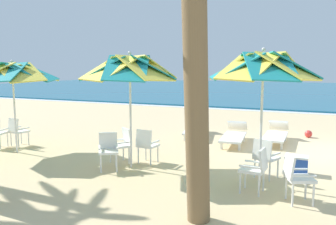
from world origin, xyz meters
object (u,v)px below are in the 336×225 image
object	(u,v)px
beach_umbrella_2	(13,73)
beach_ball	(308,134)
plastic_chair_3	(122,143)
beach_umbrella_1	(130,69)
plastic_chair_4	(108,149)
plastic_chair_5	(147,144)
sun_lounger_2	(234,135)
plastic_chair_2	(296,175)
plastic_chair_1	(256,167)
plastic_chair_6	(17,130)
sun_lounger_1	(276,134)
cooler_box	(296,165)
beach_umbrella_0	(263,68)
sun_lounger_3	(196,128)
plastic_chair_0	(265,156)

from	to	relation	value
beach_umbrella_2	beach_ball	xyz separation A→B (m)	(7.37, 5.55, -2.09)
plastic_chair_3	beach_umbrella_1	bearing A→B (deg)	-32.29
plastic_chair_3	plastic_chair_4	xyz separation A→B (m)	(0.01, -0.63, 0.00)
plastic_chair_5	sun_lounger_2	world-z (taller)	plastic_chair_5
beach_umbrella_1	plastic_chair_5	distance (m)	1.89
plastic_chair_2	plastic_chair_4	world-z (taller)	same
plastic_chair_2	plastic_chair_5	xyz separation A→B (m)	(-3.56, 1.19, 0.00)
plastic_chair_1	plastic_chair_6	size ratio (longest dim) A/B	1.00
sun_lounger_1	sun_lounger_2	world-z (taller)	same
plastic_chair_4	sun_lounger_1	size ratio (longest dim) A/B	0.40
beach_umbrella_2	cooler_box	distance (m)	7.64
sun_lounger_1	beach_umbrella_0	bearing A→B (deg)	-87.26
sun_lounger_2	sun_lounger_3	distance (m)	1.62
sun_lounger_3	cooler_box	xyz separation A→B (m)	(3.49, -3.10, -0.08)
plastic_chair_3	sun_lounger_2	xyz separation A→B (m)	(2.04, 3.28, -0.22)
sun_lounger_2	sun_lounger_3	bearing A→B (deg)	156.78
beach_umbrella_0	beach_umbrella_1	distance (m)	3.01
plastic_chair_1	plastic_chair_4	size ratio (longest dim) A/B	1.00
plastic_chair_1	beach_ball	xyz separation A→B (m)	(0.69, 6.07, -0.37)
plastic_chair_6	plastic_chair_2	bearing A→B (deg)	-9.32
sun_lounger_3	plastic_chair_5	bearing A→B (deg)	-89.33
plastic_chair_6	plastic_chair_5	bearing A→B (deg)	-1.51
plastic_chair_6	sun_lounger_1	size ratio (longest dim) A/B	0.40
beach_umbrella_2	sun_lounger_1	world-z (taller)	beach_umbrella_2
sun_lounger_1	cooler_box	distance (m)	3.20
plastic_chair_3	beach_ball	distance (m)	6.69
plastic_chair_3	beach_ball	bearing A→B (deg)	52.03
sun_lounger_1	beach_ball	bearing A→B (deg)	56.15
beach_umbrella_1	sun_lounger_2	distance (m)	4.40
beach_ball	plastic_chair_5	bearing A→B (deg)	-124.71
plastic_chair_3	plastic_chair_0	bearing A→B (deg)	2.75
plastic_chair_5	sun_lounger_1	xyz separation A→B (m)	(2.62, 3.74, -0.22)
plastic_chair_0	plastic_chair_1	distance (m)	0.97
plastic_chair_5	cooler_box	bearing A→B (deg)	10.58
plastic_chair_0	beach_umbrella_1	world-z (taller)	beach_umbrella_1
plastic_chair_3	plastic_chair_5	bearing A→B (deg)	17.40
beach_umbrella_1	sun_lounger_1	xyz separation A→B (m)	(2.81, 4.17, -2.04)
sun_lounger_1	sun_lounger_2	bearing A→B (deg)	-151.51
plastic_chair_1	plastic_chair_0	bearing A→B (deg)	88.77
plastic_chair_2	beach_umbrella_1	size ratio (longest dim) A/B	0.32
beach_umbrella_2	sun_lounger_3	xyz separation A→B (m)	(3.81, 4.21, -1.93)
plastic_chair_5	plastic_chair_2	bearing A→B (deg)	-18.56
plastic_chair_0	plastic_chair_3	world-z (taller)	same
sun_lounger_2	cooler_box	distance (m)	3.17
plastic_chair_0	cooler_box	distance (m)	0.94
beach_umbrella_1	beach_ball	bearing A→B (deg)	56.09
plastic_chair_6	plastic_chair_1	bearing A→B (deg)	-8.65
plastic_chair_2	beach_umbrella_1	world-z (taller)	beach_umbrella_1
beach_umbrella_1	beach_umbrella_0	bearing A→B (deg)	-1.21
sun_lounger_3	beach_ball	size ratio (longest dim) A/B	9.11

